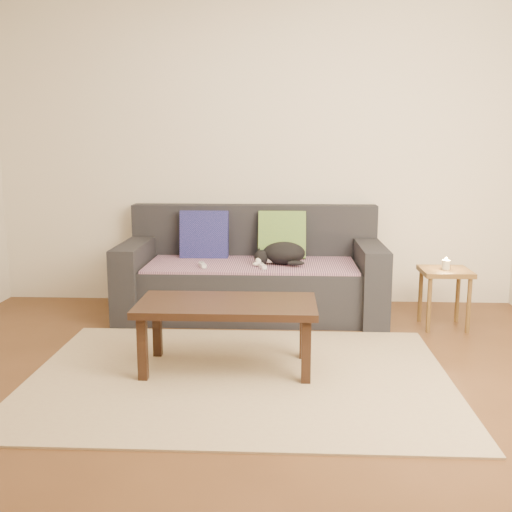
# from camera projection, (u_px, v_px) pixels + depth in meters

# --- Properties ---
(ground) EXTENTS (4.50, 4.50, 0.00)m
(ground) POSITION_uv_depth(u_px,v_px,m) (237.00, 388.00, 3.43)
(ground) COLOR brown
(ground) RESTS_ON ground
(back_wall) EXTENTS (4.50, 0.04, 2.60)m
(back_wall) POSITION_uv_depth(u_px,v_px,m) (255.00, 154.00, 5.16)
(back_wall) COLOR beige
(back_wall) RESTS_ON ground
(sofa) EXTENTS (2.10, 0.94, 0.87)m
(sofa) POSITION_uv_depth(u_px,v_px,m) (252.00, 277.00, 4.92)
(sofa) COLOR #232328
(sofa) RESTS_ON ground
(throw_blanket) EXTENTS (1.66, 0.74, 0.02)m
(throw_blanket) POSITION_uv_depth(u_px,v_px,m) (251.00, 264.00, 4.81)
(throw_blanket) COLOR #352343
(throw_blanket) RESTS_ON sofa
(cushion_navy) EXTENTS (0.40, 0.15, 0.41)m
(cushion_navy) POSITION_uv_depth(u_px,v_px,m) (204.00, 235.00, 5.05)
(cushion_navy) COLOR #101748
(cushion_navy) RESTS_ON throw_blanket
(cushion_green) EXTENTS (0.40, 0.22, 0.41)m
(cushion_green) POSITION_uv_depth(u_px,v_px,m) (282.00, 235.00, 5.02)
(cushion_green) COLOR #0A4540
(cushion_green) RESTS_ON throw_blanket
(cat) EXTENTS (0.46, 0.36, 0.18)m
(cat) POSITION_uv_depth(u_px,v_px,m) (282.00, 254.00, 4.75)
(cat) COLOR black
(cat) RESTS_ON throw_blanket
(wii_remote_a) EXTENTS (0.08, 0.15, 0.03)m
(wii_remote_a) POSITION_uv_depth(u_px,v_px,m) (203.00, 265.00, 4.66)
(wii_remote_a) COLOR white
(wii_remote_a) RESTS_ON throw_blanket
(wii_remote_b) EXTENTS (0.08, 0.15, 0.03)m
(wii_remote_b) POSITION_uv_depth(u_px,v_px,m) (262.00, 266.00, 4.61)
(wii_remote_b) COLOR white
(wii_remote_b) RESTS_ON throw_blanket
(side_table) EXTENTS (0.36, 0.36, 0.45)m
(side_table) POSITION_uv_depth(u_px,v_px,m) (445.00, 279.00, 4.53)
(side_table) COLOR brown
(side_table) RESTS_ON ground
(candle) EXTENTS (0.06, 0.06, 0.09)m
(candle) POSITION_uv_depth(u_px,v_px,m) (446.00, 264.00, 4.51)
(candle) COLOR beige
(candle) RESTS_ON side_table
(rug) EXTENTS (2.50, 1.80, 0.01)m
(rug) POSITION_uv_depth(u_px,v_px,m) (239.00, 377.00, 3.58)
(rug) COLOR tan
(rug) RESTS_ON ground
(coffee_table) EXTENTS (1.08, 0.54, 0.43)m
(coffee_table) POSITION_uv_depth(u_px,v_px,m) (227.00, 311.00, 3.64)
(coffee_table) COLOR black
(coffee_table) RESTS_ON rug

